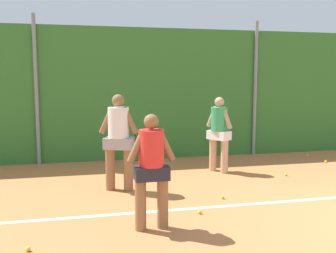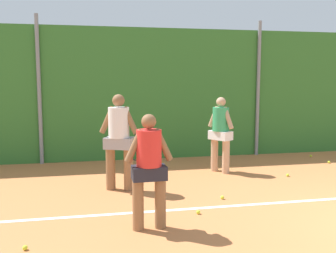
# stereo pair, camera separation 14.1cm
# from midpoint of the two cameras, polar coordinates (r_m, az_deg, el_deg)

# --- Properties ---
(hedge_fence_backdrop) EXTENTS (20.80, 0.25, 3.56)m
(hedge_fence_backdrop) POSITION_cam_midpoint_polar(r_m,az_deg,el_deg) (11.43, 13.30, 4.85)
(hedge_fence_backdrop) COLOR #33702D
(hedge_fence_backdrop) RESTS_ON ground_plane
(fence_post_left) EXTENTS (0.10, 0.10, 3.82)m
(fence_post_left) POSITION_cam_midpoint_polar(r_m,az_deg,el_deg) (10.27, -18.36, 5.17)
(fence_post_left) COLOR gray
(fence_post_left) RESTS_ON ground_plane
(fence_post_center) EXTENTS (0.10, 0.10, 3.82)m
(fence_post_center) POSITION_cam_midpoint_polar(r_m,az_deg,el_deg) (11.27, 13.69, 5.46)
(fence_post_center) COLOR gray
(fence_post_center) RESTS_ON ground_plane
(player_foreground_near) EXTENTS (0.71, 0.36, 1.69)m
(player_foreground_near) POSITION_cam_midpoint_polar(r_m,az_deg,el_deg) (5.51, -2.12, -5.82)
(player_foreground_near) COLOR #8C603D
(player_foreground_near) RESTS_ON ground_plane
(player_midcourt) EXTENTS (0.83, 0.51, 1.90)m
(player_midcourt) POSITION_cam_midpoint_polar(r_m,az_deg,el_deg) (7.50, -6.79, -1.56)
(player_midcourt) COLOR #8C603D
(player_midcourt) RESTS_ON ground_plane
(player_backcourt_far) EXTENTS (0.53, 0.65, 1.77)m
(player_backcourt_far) POSITION_cam_midpoint_polar(r_m,az_deg,el_deg) (9.02, 8.31, -0.57)
(player_backcourt_far) COLOR tan
(player_backcourt_far) RESTS_ON ground_plane
(tennis_ball_1) EXTENTS (0.07, 0.07, 0.07)m
(tennis_ball_1) POSITION_cam_midpoint_polar(r_m,az_deg,el_deg) (7.17, 8.71, -10.45)
(tennis_ball_1) COLOR #CCDB33
(tennis_ball_1) RESTS_ON ground_plane
(tennis_ball_2) EXTENTS (0.07, 0.07, 0.07)m
(tennis_ball_2) POSITION_cam_midpoint_polar(r_m,az_deg,el_deg) (6.38, 5.21, -12.64)
(tennis_ball_2) COLOR #CCDB33
(tennis_ball_2) RESTS_ON ground_plane
(tennis_ball_3) EXTENTS (0.07, 0.07, 0.07)m
(tennis_ball_3) POSITION_cam_midpoint_polar(r_m,az_deg,el_deg) (5.42, -19.89, -16.70)
(tennis_ball_3) COLOR #CCDB33
(tennis_ball_3) RESTS_ON ground_plane
(tennis_ball_4) EXTENTS (0.07, 0.07, 0.07)m
(tennis_ball_4) POSITION_cam_midpoint_polar(r_m,az_deg,el_deg) (9.12, 17.92, -6.93)
(tennis_ball_4) COLOR #CCDB33
(tennis_ball_4) RESTS_ON ground_plane
(tennis_ball_6) EXTENTS (0.07, 0.07, 0.07)m
(tennis_ball_6) POSITION_cam_midpoint_polar(r_m,az_deg,el_deg) (11.57, 20.93, -4.13)
(tennis_ball_6) COLOR #CCDB33
(tennis_ball_6) RESTS_ON ground_plane
(tennis_ball_8) EXTENTS (0.07, 0.07, 0.07)m
(tennis_ball_8) POSITION_cam_midpoint_polar(r_m,az_deg,el_deg) (10.89, 23.31, -4.92)
(tennis_ball_8) COLOR #CCDB33
(tennis_ball_8) RESTS_ON ground_plane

